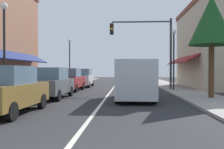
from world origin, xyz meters
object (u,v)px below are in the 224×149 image
(parked_car_second_left, at_px, (51,83))
(street_lamp_left_far, at_px, (70,54))
(parked_car_far_left, at_px, (83,78))
(tree_right_near, at_px, (212,21))
(parked_car_third_left, at_px, (69,80))
(parked_car_nearest_left, at_px, (8,90))
(street_lamp_left_near, at_px, (4,36))
(van_in_lane, at_px, (135,79))
(traffic_signal_mast_arm, at_px, (150,41))
(street_lamp_right_mid, at_px, (174,50))

(parked_car_second_left, height_order, street_lamp_left_far, street_lamp_left_far)
(parked_car_far_left, bearing_deg, tree_right_near, -49.78)
(parked_car_second_left, xyz_separation_m, parked_car_third_left, (-0.17, 5.37, 0.00))
(parked_car_far_left, distance_m, street_lamp_left_far, 4.38)
(parked_car_nearest_left, relative_size, street_lamp_left_near, 0.82)
(parked_car_third_left, distance_m, parked_car_far_left, 4.83)
(tree_right_near, bearing_deg, street_lamp_left_near, -171.72)
(parked_car_far_left, bearing_deg, street_lamp_left_near, -99.77)
(parked_car_second_left, bearing_deg, van_in_lane, -4.29)
(street_lamp_left_near, xyz_separation_m, tree_right_near, (10.85, 1.58, 0.92))
(parked_car_far_left, distance_m, van_in_lane, 11.67)
(parked_car_second_left, bearing_deg, tree_right_near, 0.21)
(van_in_lane, bearing_deg, tree_right_near, 5.07)
(parked_car_second_left, distance_m, traffic_signal_mast_arm, 9.46)
(street_lamp_left_far, bearing_deg, street_lamp_left_near, -89.95)
(street_lamp_left_far, bearing_deg, street_lamp_right_mid, -38.40)
(street_lamp_right_mid, bearing_deg, street_lamp_left_far, 141.60)
(traffic_signal_mast_arm, relative_size, street_lamp_right_mid, 1.22)
(parked_car_second_left, xyz_separation_m, tree_right_near, (8.95, -0.15, 3.43))
(parked_car_far_left, height_order, traffic_signal_mast_arm, traffic_signal_mast_arm)
(van_in_lane, relative_size, street_lamp_left_far, 1.02)
(parked_car_nearest_left, distance_m, street_lamp_left_far, 18.65)
(parked_car_nearest_left, height_order, street_lamp_left_far, street_lamp_left_far)
(van_in_lane, bearing_deg, parked_car_third_left, 131.21)
(parked_car_nearest_left, height_order, van_in_lane, van_in_lane)
(parked_car_second_left, distance_m, parked_car_third_left, 5.37)
(parked_car_second_left, xyz_separation_m, parked_car_far_left, (0.04, 10.20, 0.00))
(parked_car_nearest_left, xyz_separation_m, traffic_signal_mast_arm, (6.26, 11.64, 3.09))
(parked_car_second_left, height_order, tree_right_near, tree_right_near)
(parked_car_second_left, relative_size, traffic_signal_mast_arm, 0.71)
(traffic_signal_mast_arm, relative_size, street_lamp_left_far, 1.14)
(parked_car_second_left, relative_size, street_lamp_right_mid, 0.87)
(parked_car_far_left, bearing_deg, traffic_signal_mast_arm, -31.93)
(van_in_lane, distance_m, street_lamp_left_far, 15.37)
(street_lamp_right_mid, bearing_deg, parked_car_third_left, -179.94)
(street_lamp_left_far, bearing_deg, parked_car_nearest_left, -84.26)
(parked_car_nearest_left, relative_size, parked_car_far_left, 1.01)
(parked_car_third_left, height_order, tree_right_near, tree_right_near)
(parked_car_second_left, distance_m, street_lamp_right_mid, 9.86)
(traffic_signal_mast_arm, bearing_deg, tree_right_near, -67.31)
(traffic_signal_mast_arm, height_order, tree_right_near, traffic_signal_mast_arm)
(tree_right_near, bearing_deg, van_in_lane, -175.79)
(parked_car_second_left, xyz_separation_m, street_lamp_left_far, (-1.91, 13.18, 2.53))
(street_lamp_left_near, bearing_deg, van_in_lane, 10.77)
(parked_car_third_left, bearing_deg, street_lamp_right_mid, 0.84)
(traffic_signal_mast_arm, bearing_deg, street_lamp_left_near, -134.76)
(parked_car_nearest_left, distance_m, tree_right_near, 10.89)
(parked_car_far_left, height_order, tree_right_near, tree_right_near)
(tree_right_near, bearing_deg, street_lamp_right_mid, 100.44)
(traffic_signal_mast_arm, xyz_separation_m, tree_right_near, (2.75, -6.59, 0.33))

